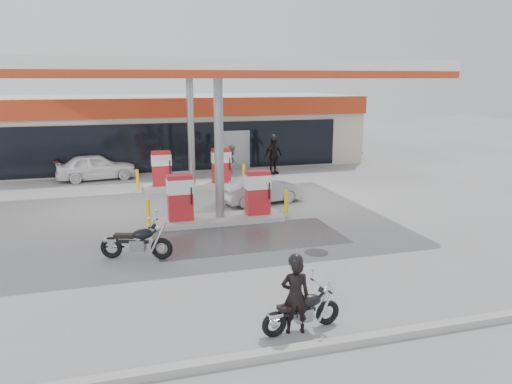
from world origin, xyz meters
TOP-DOWN VIEW (x-y plane):
  - ground at (0.00, 0.00)m, footprint 90.00×90.00m
  - wet_patch at (0.50, 0.00)m, footprint 6.00×3.00m
  - drain_cover at (2.00, -2.00)m, footprint 0.70×0.70m
  - kerb at (0.00, -7.00)m, footprint 28.00×0.25m
  - store_building at (0.01, 15.94)m, footprint 22.00×8.22m
  - canopy at (0.00, 5.00)m, footprint 16.00×10.02m
  - pump_island_near at (0.00, 2.00)m, footprint 5.14×1.30m
  - pump_island_far at (0.00, 8.00)m, footprint 5.14×1.30m
  - main_motorcycle at (-0.10, -6.19)m, footprint 1.77×0.68m
  - biker_main at (-0.29, -6.22)m, footprint 0.63×0.47m
  - parked_motorcycle at (-3.04, -1.01)m, footprint 2.01×1.05m
  - sedan_white at (-4.33, 11.20)m, footprint 4.04×2.01m
  - attendant at (2.16, 9.00)m, footprint 0.69×0.88m
  - hatchback_silver at (2.23, 4.20)m, footprint 3.54×1.82m
  - parked_car_left at (-4.50, 12.00)m, footprint 3.72×1.59m
  - parked_car_right at (10.00, 14.00)m, footprint 3.92×1.94m
  - biker_walking at (4.74, 10.20)m, footprint 1.26×0.89m

SIDE VIEW (x-z plane):
  - ground at x=0.00m, z-range 0.00..0.00m
  - wet_patch at x=0.50m, z-range 0.00..0.00m
  - drain_cover at x=2.00m, z-range 0.00..0.01m
  - kerb at x=0.00m, z-range 0.00..0.15m
  - main_motorcycle at x=-0.10m, z-range -0.05..0.86m
  - parked_motorcycle at x=-3.04m, z-range -0.06..1.01m
  - parked_car_left at x=-4.50m, z-range 0.00..1.07m
  - parked_car_right at x=10.00m, z-range 0.00..1.07m
  - hatchback_silver at x=2.23m, z-range 0.00..1.11m
  - sedan_white at x=-4.33m, z-range 0.00..1.32m
  - pump_island_near at x=0.00m, z-range -0.18..1.60m
  - pump_island_far at x=0.00m, z-range -0.18..1.60m
  - biker_main at x=-0.29m, z-range 0.00..1.57m
  - attendant at x=2.16m, z-range 0.00..1.79m
  - biker_walking at x=4.74m, z-range 0.00..1.98m
  - store_building at x=0.01m, z-range 0.01..4.01m
  - canopy at x=0.00m, z-range 2.51..8.02m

